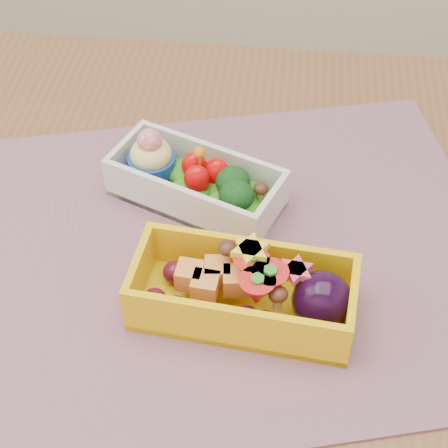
# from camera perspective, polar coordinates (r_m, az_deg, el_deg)

# --- Properties ---
(table) EXTENTS (1.20, 0.80, 0.75)m
(table) POSITION_cam_1_polar(r_m,az_deg,el_deg) (0.76, 0.45, -9.22)
(table) COLOR brown
(table) RESTS_ON ground
(placemat) EXTENTS (0.63, 0.55, 0.00)m
(placemat) POSITION_cam_1_polar(r_m,az_deg,el_deg) (0.70, -0.66, -2.45)
(placemat) COLOR gray
(placemat) RESTS_ON table
(bento_white) EXTENTS (0.19, 0.14, 0.07)m
(bento_white) POSITION_cam_1_polar(r_m,az_deg,el_deg) (0.73, -2.28, 3.33)
(bento_white) COLOR silver
(bento_white) RESTS_ON placemat
(bento_yellow) EXTENTS (0.20, 0.10, 0.06)m
(bento_yellow) POSITION_cam_1_polar(r_m,az_deg,el_deg) (0.63, 1.89, -5.34)
(bento_yellow) COLOR yellow
(bento_yellow) RESTS_ON placemat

